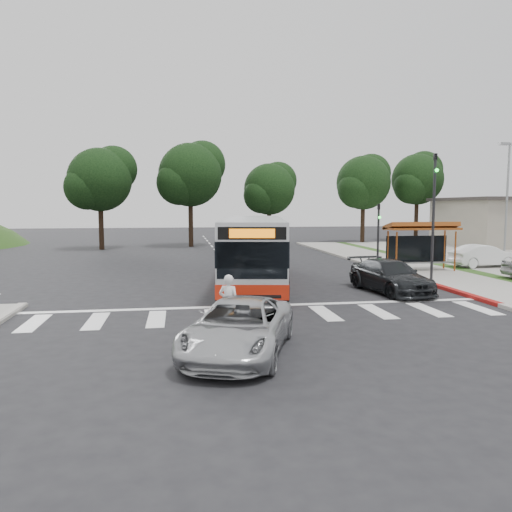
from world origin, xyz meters
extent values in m
plane|color=black|center=(0.00, 0.00, 0.00)|extent=(140.00, 140.00, 0.00)
cube|color=gray|center=(11.00, 8.00, 0.06)|extent=(4.00, 40.00, 0.12)
cube|color=#9E9991|center=(9.00, 8.00, 0.07)|extent=(0.30, 40.00, 0.15)
cube|color=maroon|center=(9.00, -2.00, 0.08)|extent=(0.32, 6.00, 0.15)
cube|color=silver|center=(0.00, -5.00, 0.01)|extent=(18.00, 2.60, 0.01)
cylinder|color=brown|center=(9.00, 4.40, 1.27)|extent=(0.10, 0.10, 2.30)
cylinder|color=brown|center=(12.60, 4.40, 1.27)|extent=(0.10, 0.10, 2.30)
cylinder|color=brown|center=(9.00, 5.60, 1.27)|extent=(0.10, 0.10, 2.30)
cylinder|color=brown|center=(12.60, 5.60, 1.27)|extent=(0.10, 0.10, 2.30)
cube|color=brown|center=(10.80, 5.00, 2.57)|extent=(4.20, 1.60, 0.12)
cube|color=brown|center=(10.80, 5.05, 2.72)|extent=(4.20, 1.32, 0.51)
cube|color=black|center=(10.80, 5.60, 1.32)|extent=(3.80, 0.06, 1.60)
cube|color=gray|center=(10.80, 5.00, 0.57)|extent=(3.60, 0.40, 0.08)
cylinder|color=black|center=(9.60, 1.50, 3.25)|extent=(0.14, 0.14, 6.50)
imported|color=black|center=(9.60, 1.50, 6.00)|extent=(0.16, 0.20, 1.00)
sphere|color=#19E533|center=(9.60, 1.32, 5.65)|extent=(0.18, 0.18, 0.18)
cylinder|color=black|center=(9.60, 8.50, 2.00)|extent=(0.14, 0.14, 4.00)
imported|color=black|center=(9.60, 8.50, 3.50)|extent=(0.16, 0.20, 1.00)
sphere|color=#19E533|center=(9.60, 8.32, 3.15)|extent=(0.18, 0.18, 0.18)
cylinder|color=gray|center=(24.00, 16.00, 4.60)|extent=(0.18, 0.18, 9.00)
cube|color=gray|center=(23.45, 16.00, 9.00)|extent=(0.80, 0.35, 0.22)
cylinder|color=black|center=(16.00, 28.00, 2.30)|extent=(0.44, 0.44, 4.40)
sphere|color=black|center=(16.00, 28.00, 6.30)|extent=(5.60, 5.60, 5.60)
sphere|color=black|center=(17.12, 28.84, 7.30)|extent=(4.20, 4.20, 4.20)
sphere|color=black|center=(15.02, 27.30, 5.60)|extent=(3.92, 3.92, 3.92)
cylinder|color=black|center=(23.00, 30.00, 2.42)|extent=(0.44, 0.44, 4.84)
sphere|color=black|center=(23.00, 30.00, 6.82)|extent=(5.60, 5.60, 5.60)
sphere|color=black|center=(24.12, 30.84, 7.92)|extent=(4.20, 4.20, 4.20)
sphere|color=black|center=(22.02, 29.30, 6.05)|extent=(3.92, 3.92, 3.92)
cylinder|color=black|center=(-2.00, 26.00, 2.42)|extent=(0.44, 0.44, 4.84)
sphere|color=black|center=(-2.00, 26.00, 6.82)|extent=(6.00, 6.00, 6.00)
sphere|color=black|center=(-0.80, 26.90, 7.92)|extent=(4.50, 4.50, 4.50)
sphere|color=black|center=(-3.05, 25.25, 6.05)|extent=(4.20, 4.20, 4.20)
cylinder|color=black|center=(6.00, 28.00, 1.98)|extent=(0.44, 0.44, 3.96)
sphere|color=black|center=(6.00, 28.00, 5.58)|extent=(5.20, 5.20, 5.20)
sphere|color=black|center=(7.04, 28.78, 6.48)|extent=(3.90, 3.90, 3.90)
sphere|color=black|center=(5.09, 27.35, 4.95)|extent=(3.64, 3.64, 3.64)
cylinder|color=black|center=(-10.00, 24.00, 2.20)|extent=(0.44, 0.44, 4.40)
sphere|color=black|center=(-10.00, 24.00, 6.20)|extent=(5.60, 5.60, 5.60)
sphere|color=black|center=(-8.88, 24.84, 7.20)|extent=(4.20, 4.20, 4.20)
sphere|color=black|center=(-10.98, 23.30, 5.50)|extent=(3.92, 3.92, 3.92)
imported|color=white|center=(-1.70, -6.93, 0.88)|extent=(0.76, 0.66, 1.76)
imported|color=black|center=(6.17, -1.18, 0.73)|extent=(2.73, 5.27, 1.46)
imported|color=#ADAFB2|center=(-1.69, -9.48, 0.71)|extent=(3.92, 5.62, 1.43)
imported|color=silver|center=(15.54, 6.11, 0.79)|extent=(4.30, 1.82, 1.38)
camera|label=1|loc=(-3.22, -22.15, 3.86)|focal=35.00mm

